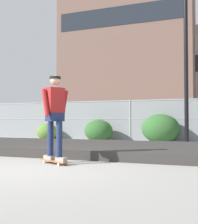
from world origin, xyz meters
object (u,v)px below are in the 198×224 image
Objects in this scene: skateboard at (55,161)px; shrub_right at (161,129)px; shrub_center at (98,131)px; street_lamp at (186,41)px; skater at (55,112)px; parked_car_mid at (180,123)px; parked_car_near at (78,122)px; shrub_left at (47,132)px.

shrub_right is (1.27, 6.54, 0.54)m from skateboard.
skateboard is 0.64× the size of shrub_center.
shrub_center reaches higher than skateboard.
shrub_right is (-1.03, 0.13, -3.47)m from street_lamp.
street_lamp is (2.30, 6.41, 4.01)m from skateboard.
skater is 0.28× the size of street_lamp.
skateboard is 1.05m from skater.
street_lamp is at bearing 70.24° from skater.
parked_car_near is at bearing -179.36° from parked_car_mid.
shrub_left is 0.83× the size of shrub_center.
skater is 0.40× the size of parked_car_mid.
parked_car_mid is 6.70m from shrub_left.
skateboard is 0.18× the size of parked_car_near.
shrub_right is at bearing -98.77° from parked_car_mid.
shrub_left is at bearing 121.65° from skateboard.
skater is at bearing -77.76° from shrub_center.
shrub_right is at bearing 78.98° from skater.
street_lamp is 3.62m from shrub_right.
street_lamp reaches higher than parked_car_mid.
shrub_center is at bearing 102.24° from skateboard.
skater is 6.58m from shrub_center.
skater reaches higher than parked_car_near.
skater is 10.00m from parked_car_mid.
skater reaches higher than shrub_center.
shrub_left is (-6.40, 0.23, -3.67)m from street_lamp.
shrub_left is (-5.88, -3.20, -0.44)m from parked_car_mid.
parked_car_near is 6.13m from shrub_right.
parked_car_near is at bearing 87.04° from shrub_left.
parked_car_mid is at bearing 0.64° from parked_car_near.
parked_car_near is 3.61× the size of shrub_center.
parked_car_mid is at bearing 98.63° from street_lamp.
shrub_right reaches higher than shrub_center.
skateboard is 6.57m from shrub_center.
parked_car_mid reaches higher than shrub_right.
shrub_left reaches higher than skateboard.
shrub_left is (-0.16, -3.13, -0.44)m from parked_car_near.
parked_car_mid is at bearing 81.23° from shrub_right.
shrub_left is (-4.09, 6.64, 0.34)m from skateboard.
parked_car_mid is (5.71, 0.06, 0.00)m from parked_car_near.
street_lamp is at bearing 0.11° from shrub_center.
parked_car_mid is 3.62× the size of shrub_center.
parked_car_mid is (1.78, 9.84, 0.78)m from skateboard.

